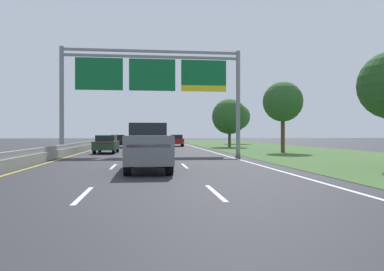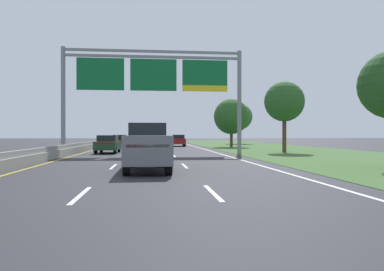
{
  "view_description": "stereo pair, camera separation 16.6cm",
  "coord_description": "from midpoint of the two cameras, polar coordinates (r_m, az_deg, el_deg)",
  "views": [
    {
      "loc": [
        -0.08,
        -0.09,
        1.69
      ],
      "look_at": [
        2.22,
        19.31,
        1.61
      ],
      "focal_mm": 34.99,
      "sensor_mm": 36.0,
      "label": 1
    },
    {
      "loc": [
        0.08,
        -0.11,
        1.69
      ],
      "look_at": [
        2.22,
        19.31,
        1.61
      ],
      "focal_mm": 34.99,
      "sensor_mm": 36.0,
      "label": 2
    }
  ],
  "objects": [
    {
      "name": "roadside_tree_distant",
      "position": [
        63.59,
        6.8,
        2.85
      ],
      "size": [
        4.41,
        4.41,
        6.79
      ],
      "color": "#4C3823",
      "rests_on": "ground"
    },
    {
      "name": "pickup_truck_grey",
      "position": [
        17.26,
        -7.02,
        -1.8
      ],
      "size": [
        2.07,
        5.43,
        2.2
      ],
      "rotation": [
        0.0,
        0.0,
        1.58
      ],
      "color": "slate",
      "rests_on": "ground"
    },
    {
      "name": "car_gold_centre_lane_sedan",
      "position": [
        49.81,
        -6.61,
        -0.75
      ],
      "size": [
        1.92,
        4.44,
        1.57
      ],
      "rotation": [
        0.0,
        0.0,
        1.59
      ],
      "color": "#A38438",
      "rests_on": "ground"
    },
    {
      "name": "roadside_tree_mid",
      "position": [
        34.69,
        13.54,
        5.0
      ],
      "size": [
        3.59,
        3.59,
        6.38
      ],
      "color": "#4C3823",
      "rests_on": "ground"
    },
    {
      "name": "overhead_sign_gantry",
      "position": [
        31.74,
        -6.22,
        8.54
      ],
      "size": [
        15.06,
        0.42,
        8.83
      ],
      "color": "gray",
      "rests_on": "ground"
    },
    {
      "name": "car_red_right_lane_sedan",
      "position": [
        50.86,
        -2.51,
        -0.73
      ],
      "size": [
        1.92,
        4.44,
        1.57
      ],
      "rotation": [
        0.0,
        0.0,
        1.55
      ],
      "color": "maroon",
      "rests_on": "ground"
    },
    {
      "name": "grass_verge_right",
      "position": [
        37.81,
        14.91,
        -2.3
      ],
      "size": [
        14.0,
        110.0,
        0.02
      ],
      "primitive_type": "cube",
      "color": "#3D602D",
      "rests_on": "ground"
    },
    {
      "name": "car_navy_centre_lane_sedan",
      "position": [
        36.65,
        -7.07,
        -1.11
      ],
      "size": [
        1.89,
        4.43,
        1.57
      ],
      "rotation": [
        0.0,
        0.0,
        1.59
      ],
      "color": "#161E47",
      "rests_on": "ground"
    },
    {
      "name": "car_black_left_lane_sedan",
      "position": [
        46.84,
        -11.27,
        -0.82
      ],
      "size": [
        1.84,
        4.41,
        1.57
      ],
      "rotation": [
        0.0,
        0.0,
        1.58
      ],
      "color": "black",
      "rests_on": "ground"
    },
    {
      "name": "median_barrier_concrete",
      "position": [
        35.74,
        -17.41,
        -1.9
      ],
      "size": [
        0.6,
        110.0,
        0.85
      ],
      "color": "gray",
      "rests_on": "ground"
    },
    {
      "name": "lane_striping",
      "position": [
        34.68,
        -6.76,
        -2.53
      ],
      "size": [
        11.96,
        106.0,
        0.01
      ],
      "color": "white",
      "rests_on": "ground"
    },
    {
      "name": "ground_plane",
      "position": [
        35.14,
        -6.76,
        -2.5
      ],
      "size": [
        220.0,
        220.0,
        0.0
      ],
      "primitive_type": "plane",
      "color": "#2B2B30"
    },
    {
      "name": "roadside_tree_far",
      "position": [
        47.48,
        5.64,
        2.89
      ],
      "size": [
        4.46,
        4.46,
        6.11
      ],
      "color": "#4C3823",
      "rests_on": "ground"
    },
    {
      "name": "car_darkgreen_left_lane_sedan",
      "position": [
        33.49,
        -13.05,
        -1.25
      ],
      "size": [
        1.93,
        4.45,
        1.57
      ],
      "rotation": [
        0.0,
        0.0,
        1.54
      ],
      "color": "#193D23",
      "rests_on": "ground"
    }
  ]
}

